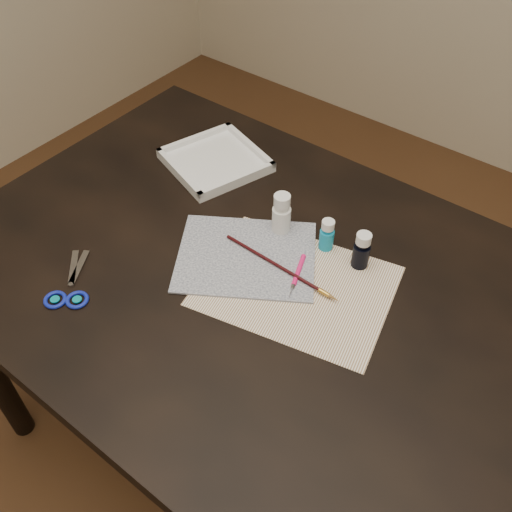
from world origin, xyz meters
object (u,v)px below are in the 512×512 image
Objects in this scene: paint_bottle_white at (282,214)px; palette_tray at (215,160)px; canvas at (246,256)px; scissors at (69,279)px; paint_bottle_navy at (362,250)px; paper at (296,286)px; paint_bottle_cyan at (327,235)px.

palette_tray is (-0.27, 0.10, -0.04)m from paint_bottle_white.
canvas is at bearing -95.18° from paint_bottle_white.
paint_bottle_navy is at bearing -92.48° from scissors.
canvas is (-0.13, 0.00, 0.00)m from paper.
scissors is at bearing -88.11° from palette_tray.
canvas is at bearing -86.46° from scissors.
paint_bottle_navy reaches higher than canvas.
paint_bottle_cyan is at bearing 179.59° from paint_bottle_navy.
paint_bottle_navy is at bearing -0.41° from paint_bottle_cyan.
scissors is at bearing -138.40° from paint_bottle_navy.
canvas is 0.12m from paint_bottle_white.
paint_bottle_cyan is at bearing 95.75° from paper.
canvas is at bearing -38.61° from palette_tray.
paint_bottle_cyan is at bearing -12.21° from palette_tray.
palette_tray is at bearing 160.23° from paint_bottle_white.
paint_bottle_white reaches higher than palette_tray.
scissors is at bearing -123.91° from paint_bottle_white.
scissors is (-0.36, -0.39, -0.03)m from paint_bottle_cyan.
paint_bottle_navy is 0.59m from scissors.
paint_bottle_cyan reaches higher than paper.
paint_bottle_white reaches higher than canvas.
palette_tray is (-0.46, 0.08, -0.03)m from paint_bottle_navy.
paint_bottle_white is at bearing -77.99° from scissors.
paper is 2.10× the size of scissors.
paper is 3.73× the size of paint_bottle_white.
palette_tray is at bearing 141.39° from canvas.
canvas reaches higher than paper.
palette_tray is (-0.39, 0.21, 0.01)m from paper.
scissors reaches higher than paper.
paint_bottle_white is 0.11m from paint_bottle_cyan.
paper is at bearing -118.80° from paint_bottle_navy.
canvas is 0.36m from scissors.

